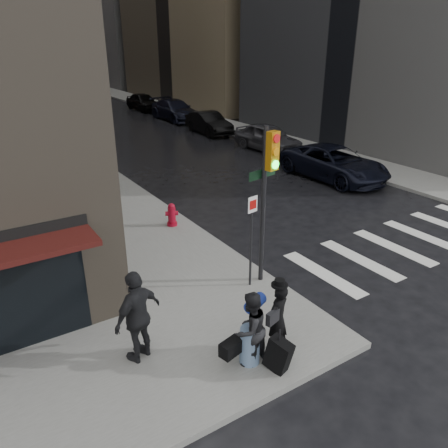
% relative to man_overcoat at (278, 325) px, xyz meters
% --- Properties ---
extents(ground, '(140.00, 140.00, 0.00)m').
position_rel_man_overcoat_xyz_m(ground, '(0.01, 1.13, -0.89)').
color(ground, black).
rests_on(ground, ground).
extents(sidewalk_left, '(4.00, 50.00, 0.15)m').
position_rel_man_overcoat_xyz_m(sidewalk_left, '(0.01, 28.13, -0.82)').
color(sidewalk_left, slate).
rests_on(sidewalk_left, ground).
extents(sidewalk_right, '(3.00, 50.00, 0.15)m').
position_rel_man_overcoat_xyz_m(sidewalk_right, '(13.51, 28.13, -0.82)').
color(sidewalk_right, slate).
rests_on(sidewalk_right, ground).
extents(crosswalk, '(8.50, 3.00, 0.01)m').
position_rel_man_overcoat_xyz_m(crosswalk, '(7.51, 2.13, -0.89)').
color(crosswalk, silver).
rests_on(crosswalk, ground).
extents(man_overcoat, '(0.91, 1.10, 1.78)m').
position_rel_man_overcoat_xyz_m(man_overcoat, '(0.00, 0.00, 0.00)').
color(man_overcoat, black).
rests_on(man_overcoat, ground).
extents(man_jeans, '(1.20, 0.80, 1.64)m').
position_rel_man_overcoat_xyz_m(man_jeans, '(-0.63, 0.12, 0.08)').
color(man_jeans, black).
rests_on(man_jeans, ground).
extents(man_greycoat, '(1.30, 0.92, 2.04)m').
position_rel_man_overcoat_xyz_m(man_greycoat, '(-2.45, 1.48, 0.28)').
color(man_greycoat, black).
rests_on(man_greycoat, ground).
extents(traffic_light, '(1.05, 0.56, 4.26)m').
position_rel_man_overcoat_xyz_m(traffic_light, '(1.60, 2.58, 2.01)').
color(traffic_light, black).
rests_on(traffic_light, ground).
extents(fire_hydrant, '(0.48, 0.36, 0.83)m').
position_rel_man_overcoat_xyz_m(fire_hydrant, '(1.25, 7.42, -0.37)').
color(fire_hydrant, maroon).
rests_on(fire_hydrant, ground).
extents(parked_car_0, '(2.68, 5.65, 1.56)m').
position_rel_man_overcoat_xyz_m(parked_car_0, '(10.58, 8.66, -0.11)').
color(parked_car_0, black).
rests_on(parked_car_0, ground).
extents(parked_car_1, '(2.22, 4.84, 1.61)m').
position_rel_man_overcoat_xyz_m(parked_car_1, '(11.43, 14.90, -0.09)').
color(parked_car_1, '#424147').
rests_on(parked_car_1, ground).
extents(parked_car_2, '(1.82, 4.66, 1.51)m').
position_rel_man_overcoat_xyz_m(parked_car_2, '(11.02, 21.14, -0.14)').
color(parked_car_2, black).
rests_on(parked_car_2, ground).
extents(parked_car_3, '(2.38, 5.66, 1.63)m').
position_rel_man_overcoat_xyz_m(parked_car_3, '(11.52, 27.39, -0.08)').
color(parked_car_3, black).
rests_on(parked_car_3, ground).
extents(parked_car_4, '(1.99, 4.67, 1.57)m').
position_rel_man_overcoat_xyz_m(parked_car_4, '(11.39, 33.63, -0.11)').
color(parked_car_4, black).
rests_on(parked_car_4, ground).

